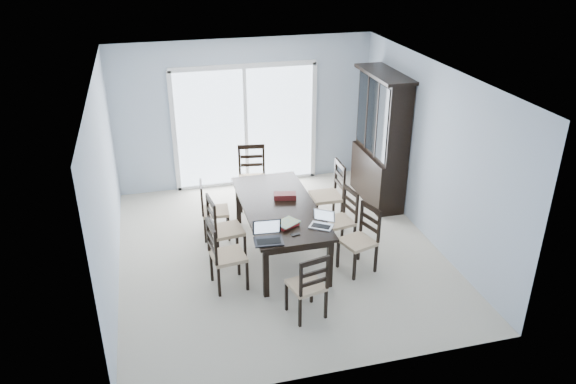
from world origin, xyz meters
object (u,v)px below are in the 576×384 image
object	(u,v)px
chair_left_near	(221,248)
chair_right_far	(332,187)
cell_phone	(295,235)
game_box	(285,196)
chair_left_far	(209,204)
chair_right_near	(364,232)
hot_tub	(204,139)
china_hutch	(381,140)
laptop_dark	(269,238)
chair_right_mid	(344,212)
chair_left_mid	(220,223)
chair_end_far	(252,170)
laptop_silver	(321,223)
dining_table	(279,210)
chair_end_near	(310,280)

from	to	relation	value
chair_left_near	chair_right_far	xyz separation A→B (m)	(1.92, 1.29, 0.04)
chair_right_far	cell_phone	bearing A→B (deg)	146.86
game_box	chair_left_near	bearing A→B (deg)	-141.17
chair_left_far	chair_right_near	distance (m)	2.34
chair_right_near	hot_tub	distance (m)	4.63
china_hutch	laptop_dark	distance (m)	3.25
cell_phone	hot_tub	world-z (taller)	hot_tub
chair_right_mid	cell_phone	xyz separation A→B (m)	(-0.94, -0.78, 0.20)
chair_left_mid	chair_end_far	size ratio (longest dim) A/B	0.95
chair_right_near	laptop_silver	size ratio (longest dim) A/B	3.02
dining_table	chair_right_mid	size ratio (longest dim) A/B	2.11
chair_end_near	chair_end_far	xyz separation A→B (m)	(-0.06, 3.18, 0.08)
chair_right_mid	laptop_dark	bearing A→B (deg)	113.85
dining_table	game_box	bearing A→B (deg)	55.62
chair_right_mid	hot_tub	xyz separation A→B (m)	(-1.56, 3.73, -0.06)
cell_phone	laptop_silver	bearing A→B (deg)	8.62
laptop_dark	hot_tub	xyz separation A→B (m)	(-0.26, 4.59, -0.32)
cell_phone	chair_left_near	bearing A→B (deg)	159.48
dining_table	chair_end_far	xyz separation A→B (m)	(-0.07, 1.61, -0.05)
chair_left_near	chair_left_mid	distance (m)	0.65
hot_tub	laptop_dark	bearing A→B (deg)	-86.71
chair_left_near	cell_phone	bearing A→B (deg)	71.25
laptop_silver	chair_right_near	bearing A→B (deg)	38.28
dining_table	hot_tub	distance (m)	3.71
dining_table	cell_phone	size ratio (longest dim) A/B	20.41
china_hutch	chair_left_far	bearing A→B (deg)	-169.13
chair_right_near	chair_right_mid	world-z (taller)	chair_right_near
chair_right_mid	laptop_silver	world-z (taller)	chair_right_mid
dining_table	chair_left_far	size ratio (longest dim) A/B	2.14
chair_right_near	laptop_silver	distance (m)	0.66
dining_table	chair_right_mid	distance (m)	0.95
chair_end_near	game_box	size ratio (longest dim) A/B	3.26
chair_left_near	laptop_silver	bearing A→B (deg)	79.78
chair_left_near	game_box	world-z (taller)	chair_left_near
chair_right_near	game_box	xyz separation A→B (m)	(-0.86, 0.88, 0.22)
china_hutch	chair_left_mid	distance (m)	3.17
chair_left_near	laptop_silver	xyz separation A→B (m)	(1.31, -0.07, 0.22)
chair_end_near	china_hutch	bearing A→B (deg)	41.63
chair_end_near	laptop_silver	distance (m)	0.96
china_hutch	chair_left_far	distance (m)	3.03
laptop_dark	game_box	world-z (taller)	laptop_dark
chair_right_near	chair_end_far	world-z (taller)	chair_end_far
chair_end_far	chair_left_near	bearing A→B (deg)	77.86
chair_end_near	laptop_dark	xyz separation A→B (m)	(-0.35, 0.63, 0.27)
chair_right_mid	game_box	bearing A→B (deg)	62.23
chair_right_near	laptop_silver	bearing A→B (deg)	76.19
laptop_silver	chair_end_far	bearing A→B (deg)	135.31
laptop_silver	hot_tub	world-z (taller)	hot_tub
chair_right_near	chair_end_near	distance (m)	1.34
chair_right_near	laptop_dark	distance (m)	1.40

